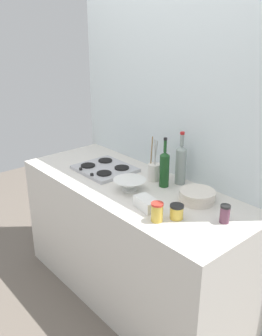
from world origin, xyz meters
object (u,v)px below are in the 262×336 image
Objects in this scene: wine_bottle_leftmost at (164,168)px; mixing_bowl at (130,184)px; butter_dish at (146,203)px; condiment_jar_spare at (225,214)px; wine_bottle_mid_left at (181,164)px; condiment_jar_rear at (157,212)px; plate_stack at (197,196)px; condiment_jar_front at (177,212)px; utensil_crock at (154,171)px; stovetop_hob at (105,168)px.

mixing_bowl is at bearing -114.05° from wine_bottle_leftmost.
condiment_jar_spare reaches higher than butter_dish.
wine_bottle_leftmost is 0.12m from wine_bottle_mid_left.
condiment_jar_spare is at bearing -9.58° from wine_bottle_leftmost.
plate_stack is at bearing 91.87° from condiment_jar_rear.
condiment_jar_rear is (-0.05, -0.10, 0.01)m from condiment_jar_front.
condiment_jar_front is at bearing -30.82° from utensil_crock.
utensil_crock reaches higher than condiment_jar_rear.
stovetop_hob is 0.41m from utensil_crock.
wine_bottle_mid_left reaches higher than plate_stack.
butter_dish is at bearing -74.62° from wine_bottle_mid_left.
butter_dish is 1.53× the size of condiment_jar_spare.
condiment_jar_spare is at bearing 39.54° from condiment_jar_front.
utensil_crock is 3.08× the size of condiment_jar_spare.
stovetop_hob is at bearing -158.15° from utensil_crock.
wine_bottle_mid_left is (0.04, 0.12, 0.02)m from wine_bottle_leftmost.
condiment_jar_front reaches higher than plate_stack.
condiment_jar_rear is (0.26, -0.48, -0.09)m from wine_bottle_mid_left.
condiment_jar_spare is (0.20, 0.17, 0.01)m from condiment_jar_front.
utensil_crock reaches higher than condiment_jar_front.
utensil_crock is at bearing -148.18° from wine_bottle_mid_left.
wine_bottle_leftmost is 1.06× the size of utensil_crock.
wine_bottle_mid_left reaches higher than condiment_jar_spare.
wine_bottle_mid_left is 1.14× the size of utensil_crock.
plate_stack is 0.26m from condiment_jar_front.
wine_bottle_mid_left is 0.57m from condiment_jar_spare.
condiment_jar_front reaches higher than butter_dish.
plate_stack is 0.31m from wine_bottle_leftmost.
mixing_bowl is (-0.14, -0.34, -0.10)m from wine_bottle_mid_left.
condiment_jar_front is (0.20, 0.04, 0.01)m from butter_dish.
condiment_jar_spare is at bearing -17.95° from plate_stack.
plate_stack is at bearing 65.31° from butter_dish.
butter_dish is (0.65, -0.18, 0.02)m from stovetop_hob.
butter_dish is 0.20m from condiment_jar_front.
butter_dish is at bearing -167.42° from condiment_jar_front.
condiment_jar_rear reaches higher than plate_stack.
wine_bottle_mid_left is (0.53, 0.25, 0.13)m from stovetop_hob.
wine_bottle_mid_left reaches higher than condiment_jar_rear.
mixing_bowl is (-0.39, -0.21, 0.01)m from plate_stack.
condiment_jar_front is at bearing -76.08° from plate_stack.
wine_bottle_leftmost is 3.27× the size of condiment_jar_spare.
condiment_jar_rear is (0.01, -0.36, 0.02)m from plate_stack.
condiment_jar_spare is (1.05, 0.04, 0.04)m from stovetop_hob.
stovetop_hob is 1.05m from condiment_jar_spare.
utensil_crock is 2.89× the size of condiment_jar_rear.
butter_dish is (0.16, -0.31, -0.10)m from wine_bottle_leftmost.
wine_bottle_leftmost is 0.93× the size of wine_bottle_mid_left.
wine_bottle_leftmost is 0.57m from condiment_jar_spare.
wine_bottle_mid_left reaches higher than mixing_bowl.
butter_dish is at bearing -114.69° from plate_stack.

